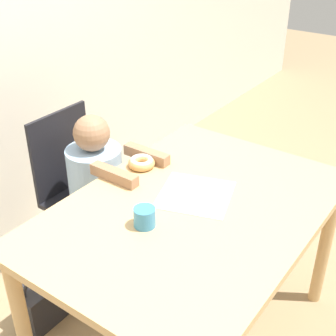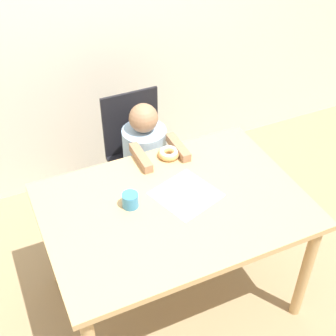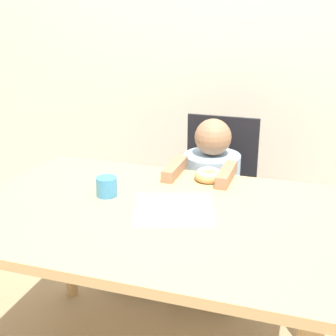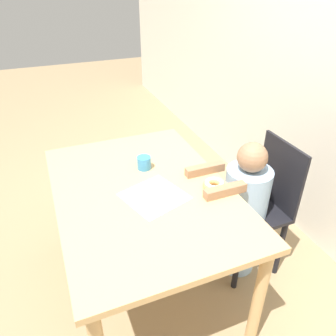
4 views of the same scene
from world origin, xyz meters
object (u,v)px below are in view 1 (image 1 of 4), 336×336
at_px(donut, 142,162).
at_px(handbag, 44,299).
at_px(child_figure, 99,203).
at_px(cup, 145,217).
at_px(chair, 82,195).

height_order(donut, handbag, donut).
height_order(child_figure, handbag, child_figure).
bearing_deg(donut, handbag, 148.14).
relative_size(handbag, cup, 3.93).
bearing_deg(chair, handbag, -166.88).
distance_m(chair, donut, 0.47).
distance_m(donut, cup, 0.44).
height_order(chair, handbag, chair).
distance_m(chair, cup, 0.78).
relative_size(child_figure, donut, 7.76).
bearing_deg(chair, child_figure, -90.00).
xyz_separation_m(child_figure, handbag, (-0.40, 0.02, -0.35)).
bearing_deg(cup, child_figure, 61.28).
bearing_deg(handbag, chair, 13.12).
xyz_separation_m(chair, donut, (0.04, -0.37, 0.30)).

